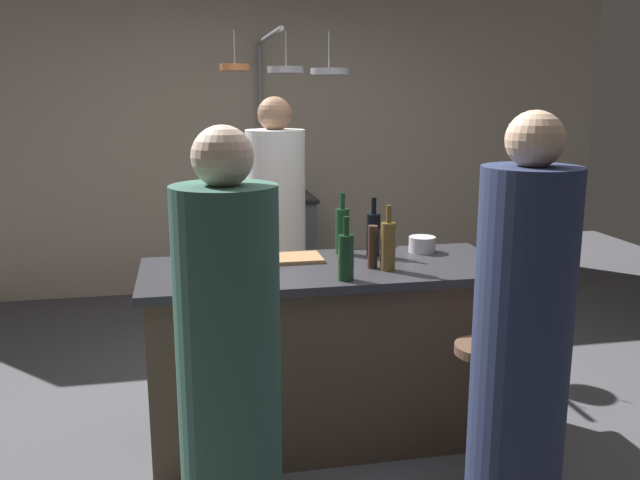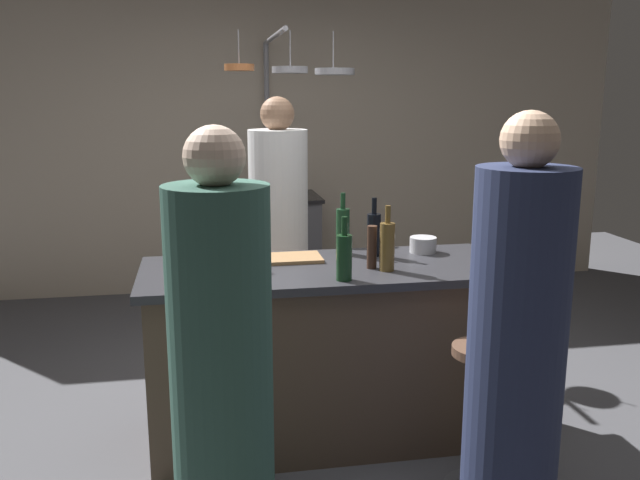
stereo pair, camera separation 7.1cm
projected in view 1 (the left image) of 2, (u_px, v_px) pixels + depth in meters
ground_plane at (326, 434)px, 3.50m from camera, size 9.00×9.00×0.00m
back_wall at (259, 143)px, 5.95m from camera, size 6.40×0.16×2.60m
kitchen_island at (326, 352)px, 3.41m from camera, size 1.80×0.72×0.90m
stove_range at (267, 247)px, 5.75m from camera, size 0.80×0.64×0.89m
chef at (276, 247)px, 4.20m from camera, size 0.36×0.36×1.72m
bar_stool_right at (482, 411)px, 2.94m from camera, size 0.28×0.28×0.68m
guest_right at (520, 359)px, 2.47m from camera, size 0.35×0.35×1.68m
bar_stool_left at (235, 435)px, 2.73m from camera, size 0.28×0.28×0.68m
guest_left at (230, 389)px, 2.26m from camera, size 0.35×0.35×1.64m
overhead_pot_rack at (279, 101)px, 5.03m from camera, size 0.89×1.34×2.17m
cutting_board at (290, 258)px, 3.43m from camera, size 0.32×0.22×0.02m
pepper_mill at (373, 247)px, 3.25m from camera, size 0.05×0.05×0.21m
wine_bottle_dark at (373, 233)px, 3.51m from camera, size 0.07×0.07×0.31m
wine_bottle_green at (342, 230)px, 3.55m from camera, size 0.07×0.07×0.32m
wine_bottle_red at (346, 256)px, 3.04m from camera, size 0.07×0.07×0.29m
wine_bottle_amber at (388, 245)px, 3.21m from camera, size 0.07×0.07×0.32m
wine_bottle_white at (226, 242)px, 3.31m from camera, size 0.07×0.07×0.30m
wine_glass_near_right_guest at (234, 240)px, 3.40m from camera, size 0.07×0.07×0.15m
wine_glass_by_chef at (202, 249)px, 3.22m from camera, size 0.07×0.07×0.15m
mixing_bowl_steel at (422, 244)px, 3.60m from camera, size 0.14×0.14×0.08m
mixing_bowl_blue at (239, 273)px, 3.03m from camera, size 0.18×0.18×0.08m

